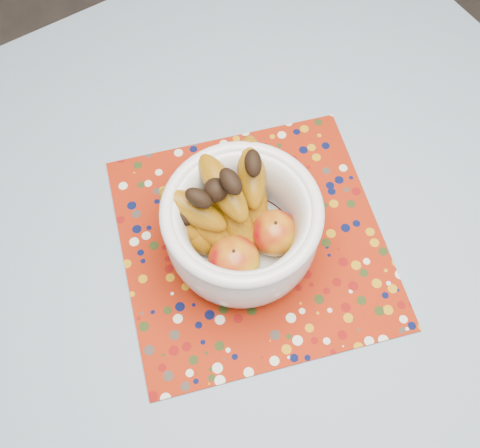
% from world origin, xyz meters
% --- Properties ---
extents(table, '(1.20, 1.20, 0.75)m').
position_xyz_m(table, '(0.00, 0.00, 0.67)').
color(table, brown).
rests_on(table, ground).
extents(tablecloth, '(1.32, 1.32, 0.01)m').
position_xyz_m(tablecloth, '(0.00, 0.00, 0.76)').
color(tablecloth, slate).
rests_on(tablecloth, table).
extents(placemat, '(0.55, 0.55, 0.00)m').
position_xyz_m(placemat, '(-0.02, 0.01, 0.76)').
color(placemat, maroon).
rests_on(placemat, tablecloth).
extents(fruit_bowl, '(0.28, 0.26, 0.21)m').
position_xyz_m(fruit_bowl, '(-0.05, 0.02, 0.85)').
color(fruit_bowl, silver).
rests_on(fruit_bowl, placemat).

